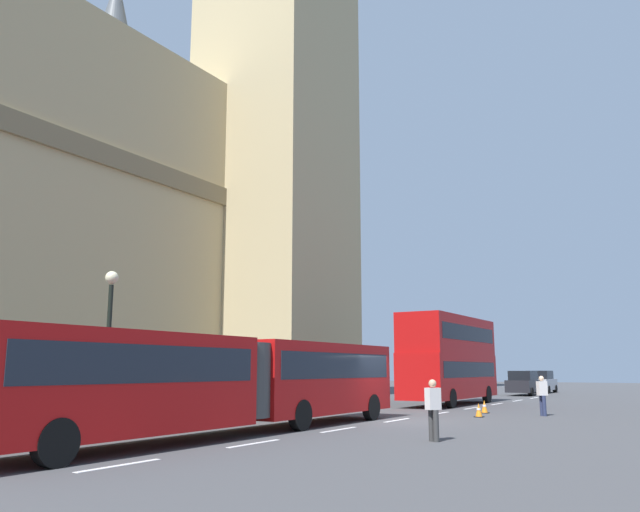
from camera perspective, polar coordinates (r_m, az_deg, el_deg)
The scene contains 11 objects.
ground_plane at distance 25.27m, azimuth 6.50°, elevation -14.58°, with size 160.00×160.00×0.00m, color #424244.
lane_centre_marking at distance 29.95m, azimuth 10.73°, elevation -13.76°, with size 39.00×0.16×0.01m.
articulated_bus at distance 20.11m, azimuth -7.80°, elevation -10.72°, with size 17.37×2.54×2.90m.
double_decker_bus at distance 37.20m, azimuth 11.59°, elevation -8.83°, with size 9.68×2.54×4.90m.
sedan_lead at distance 51.92m, azimuth 17.91°, elevation -10.85°, with size 4.40×1.86×1.85m.
sedan_trailing at distance 57.70m, azimuth 19.31°, elevation -10.66°, with size 4.40×1.86×1.85m.
traffic_cone_west at distance 27.98m, azimuth 14.11°, elevation -13.33°, with size 0.36×0.36×0.58m.
traffic_cone_middle at distance 30.54m, azimuth 14.60°, elevation -13.02°, with size 0.36×0.36×0.58m.
street_lamp at distance 22.51m, azimuth -18.53°, elevation -6.89°, with size 0.44×0.44×5.27m.
pedestrian_near_cones at distance 18.40m, azimuth 10.16°, elevation -13.31°, with size 0.47×0.41×1.69m.
pedestrian_by_kerb at distance 29.39m, azimuth 19.40°, elevation -11.67°, with size 0.45×0.45×1.69m.
Camera 1 is at (-22.83, -10.67, 1.97)m, focal length 35.51 mm.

